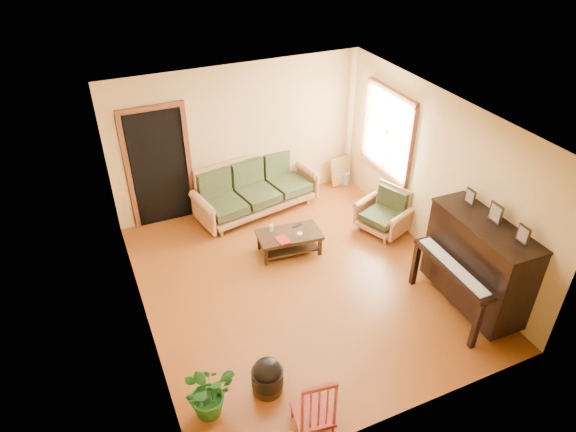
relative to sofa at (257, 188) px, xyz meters
name	(u,v)px	position (x,y,z in m)	size (l,w,h in m)	color
floor	(301,282)	(-0.12, -2.10, -0.47)	(5.00, 5.00, 0.00)	#672E0D
doorway	(159,169)	(-1.57, 0.38, 0.55)	(1.08, 0.16, 2.05)	black
window	(388,132)	(2.09, -0.80, 1.03)	(0.12, 1.36, 1.46)	white
sofa	(257,188)	(0.00, 0.00, 0.00)	(2.21, 0.93, 0.95)	#9C6539
coffee_table	(289,243)	(0.03, -1.34, -0.29)	(1.00, 0.55, 0.36)	black
armchair	(383,212)	(1.71, -1.45, -0.09)	(0.74, 0.78, 0.78)	#9C6539
piano	(479,265)	(1.89, -3.48, 0.22)	(0.92, 1.57, 1.38)	black
footstool	(267,379)	(-1.29, -3.69, -0.29)	(0.38, 0.38, 0.36)	black
red_chair	(313,401)	(-1.03, -4.34, -0.03)	(0.41, 0.45, 0.89)	maroon
leaning_frame	(341,170)	(1.84, 0.26, -0.17)	(0.45, 0.10, 0.61)	#B9803D
ceramic_crock	(345,178)	(1.94, 0.25, -0.36)	(0.19, 0.19, 0.23)	#365EA3
potted_plant	(208,392)	(-2.00, -3.69, -0.15)	(0.59, 0.51, 0.65)	#1D5B1A
book	(278,242)	(-0.23, -1.49, -0.10)	(0.18, 0.24, 0.02)	maroon
candle	(271,228)	(-0.20, -1.16, -0.06)	(0.06, 0.06, 0.11)	white
glass_jar	(300,234)	(0.15, -1.47, -0.08)	(0.08, 0.08, 0.06)	silver
remote	(297,225)	(0.24, -1.21, -0.10)	(0.16, 0.04, 0.02)	black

